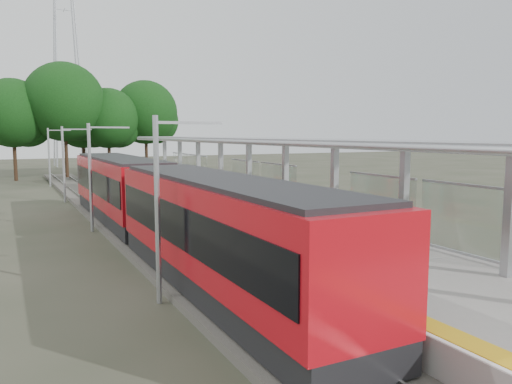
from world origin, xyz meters
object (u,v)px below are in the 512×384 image
Objects in this scene: train at (156,202)px; info_pillar_near at (281,205)px; bench_mid at (254,193)px; info_pillar_far at (187,181)px; bench_far at (203,180)px; litter_bin at (317,219)px.

info_pillar_near is at bearing -18.90° from train.
bench_mid is 6.43m from info_pillar_far.
info_pillar_far is (0.15, 12.87, -0.06)m from info_pillar_near.
bench_far is (7.11, 13.18, -0.51)m from train.
train is 6.77m from litter_bin.
train is 12.30m from info_pillar_far.
train is at bearing -143.10° from bench_mid.
litter_bin is at bearing -31.72° from train.
train is at bearing 178.01° from info_pillar_near.
info_pillar_near reaches higher than info_pillar_far.
train is 14.98m from bench_far.
info_pillar_near is (-2.04, -14.91, 0.25)m from bench_far.
bench_mid is 7.04m from info_pillar_near.
bench_mid is 0.79× the size of info_pillar_far.
litter_bin is (5.73, -3.54, -0.63)m from train.
train is at bearing -115.56° from bench_far.
info_pillar_far is (-1.90, 6.14, 0.26)m from bench_mid.
train is 8.71m from bench_mid.
bench_far is 1.82× the size of litter_bin.
train is 5.37m from info_pillar_near.
info_pillar_far is at bearing 109.02° from bench_mid.
bench_far is (-0.01, 8.19, 0.06)m from bench_mid.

